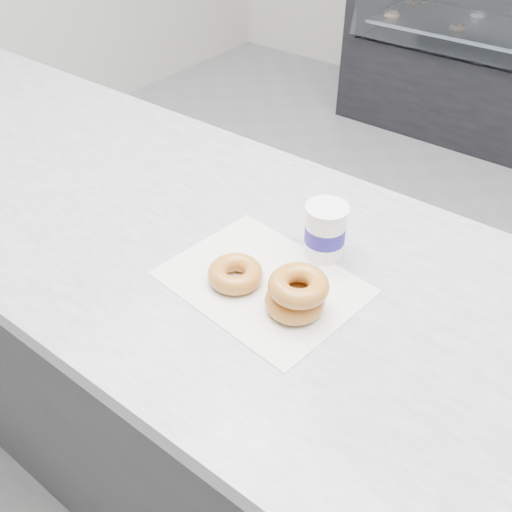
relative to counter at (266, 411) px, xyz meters
The scene contains 6 objects.
ground 0.75m from the counter, 90.00° to the left, with size 5.00×5.00×0.00m, color gray.
counter is the anchor object (origin of this frame).
wax_paper 0.45m from the counter, 67.99° to the right, with size 0.34×0.26×0.00m, color silver.
donut_single 0.47m from the counter, 107.19° to the right, with size 0.10×0.10×0.04m, color #B46831.
donut_stack 0.50m from the counter, 31.57° to the right, with size 0.11×0.11×0.07m.
coffee_cup 0.52m from the counter, 57.64° to the left, with size 0.10×0.10×0.11m.
Camera 1 is at (0.48, -1.26, 1.59)m, focal length 40.00 mm.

